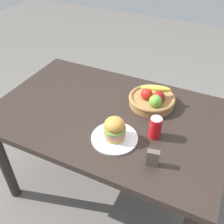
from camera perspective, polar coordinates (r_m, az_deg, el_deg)
The scene contains 7 objects.
ground_plane at distance 2.11m, azimuth -0.65°, elevation -16.06°, with size 8.00×8.00×0.00m, color slate.
dining_table at distance 1.63m, azimuth -0.81°, elevation -2.77°, with size 1.40×0.90×0.75m.
plate at distance 1.38m, azimuth 0.57°, elevation -5.80°, with size 0.25×0.25×0.01m, color white.
sandwich at distance 1.34m, azimuth 0.59°, elevation -3.69°, with size 0.12×0.12×0.13m.
soda_can at distance 1.38m, azimuth 9.65°, elevation -3.43°, with size 0.07×0.07×0.13m.
fruit_basket at distance 1.61m, azimuth 8.92°, elevation 3.01°, with size 0.29×0.29×0.14m.
napkin_holder at distance 1.25m, azimuth 9.08°, elevation -10.07°, with size 0.06×0.03×0.09m, color #594C47.
Camera 1 is at (0.54, -1.09, 1.73)m, focal length 41.01 mm.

